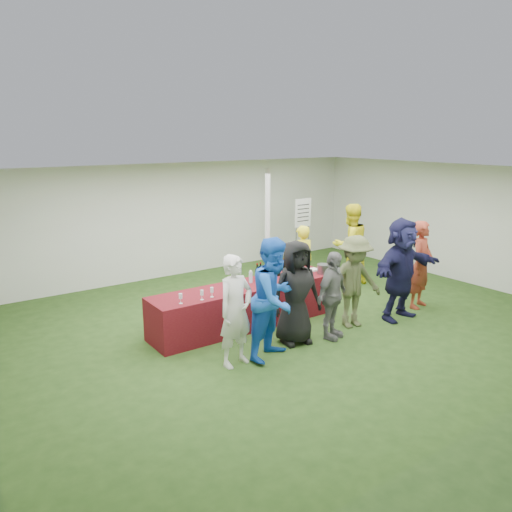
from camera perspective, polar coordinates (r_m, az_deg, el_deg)
ground at (r=9.25m, az=3.20°, el=-7.48°), size 60.00×60.00×0.00m
tent at (r=10.08m, az=1.32°, el=2.33°), size 10.00×10.00×10.00m
serving_table at (r=8.96m, az=-1.05°, el=-5.62°), size 3.60×0.80×0.75m
wine_bottles at (r=9.27m, az=1.68°, el=-1.73°), size 0.71×0.12×0.32m
wine_glasses at (r=8.36m, az=-2.94°, el=-3.55°), size 2.71×0.15×0.16m
water_bottle at (r=8.95m, az=-0.62°, el=-2.42°), size 0.07×0.07×0.23m
bar_towel at (r=9.80m, az=6.41°, el=-1.60°), size 0.25×0.18×0.03m
dump_bucket at (r=9.62m, az=7.70°, el=-1.47°), size 0.24×0.24×0.18m
wine_list_sign at (r=12.47m, az=5.37°, el=4.33°), size 0.50×0.03×1.80m
staff_pourer at (r=10.45m, az=5.19°, el=-0.60°), size 0.62×0.47×1.53m
staff_back at (r=11.44m, az=10.69°, el=1.30°), size 0.98×0.81×1.85m
customer_0 at (r=7.32m, az=-2.33°, el=-6.29°), size 0.67×0.50×1.68m
customer_1 at (r=7.54m, az=2.15°, el=-4.87°), size 1.11×0.99×1.88m
customer_2 at (r=8.11m, az=4.60°, el=-4.17°), size 0.93×0.70×1.72m
customer_3 at (r=8.37m, az=8.68°, el=-4.50°), size 0.95×0.63×1.49m
customer_4 at (r=8.92m, az=11.14°, el=-2.91°), size 1.17×0.81×1.65m
customer_5 at (r=9.48m, az=16.25°, el=-1.45°), size 1.80×0.69×1.90m
customer_6 at (r=10.26m, az=18.33°, el=-0.94°), size 0.72×0.58×1.73m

